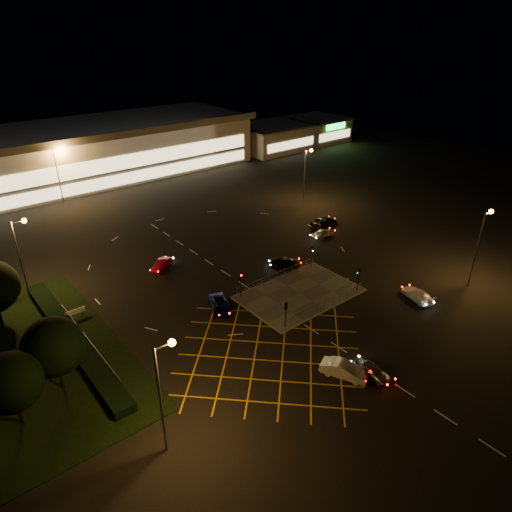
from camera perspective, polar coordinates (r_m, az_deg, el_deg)
ground at (r=56.58m, az=2.58°, el=-4.62°), size 180.00×180.00×0.00m
pedestrian_island at (r=56.50m, az=5.46°, el=-4.71°), size 14.00×9.00×0.12m
grass_verge at (r=51.45m, az=-27.17°, el=-11.72°), size 18.00×30.00×0.08m
hedge at (r=51.83m, az=-21.96°, el=-9.56°), size 2.00×26.00×1.00m
supermarket at (r=105.71m, az=-20.64°, el=12.15°), size 72.00×26.50×10.50m
retail_unit_a at (r=121.91m, az=2.12°, el=14.63°), size 18.80×14.80×6.35m
retail_unit_b at (r=132.73m, az=7.55°, el=15.47°), size 14.80×14.80×6.35m
streetlight_sw at (r=34.90m, az=-11.44°, el=-15.31°), size 1.78×0.56×10.03m
streetlight_se at (r=61.49m, az=26.31°, el=2.03°), size 1.78×0.56×10.03m
streetlight_nw at (r=59.18m, az=-27.26°, el=0.87°), size 1.78×0.56×10.03m
streetlight_ne at (r=82.76m, az=6.33°, el=10.76°), size 1.78×0.56×10.03m
streetlight_far_left at (r=89.78m, az=-23.38°, el=10.02°), size 1.78×0.56×10.03m
streetlight_far_right at (r=108.66m, az=-2.86°, el=14.86°), size 1.78×0.56×10.03m
signal_sw at (r=49.32m, az=3.75°, el=-6.69°), size 0.28×0.30×3.15m
signal_se at (r=57.03m, az=12.70°, el=-2.29°), size 0.28×0.30×3.15m
signal_nw at (r=54.51m, az=-1.92°, el=-3.05°), size 0.28×0.30×3.15m
signal_ne at (r=61.57m, az=7.01°, el=0.52°), size 0.28×0.30×3.15m
tree_a at (r=42.35m, az=-28.33°, el=-13.75°), size 5.04×5.04×6.86m
tree_e at (r=44.15m, az=-24.00°, el=-10.34°), size 5.40×5.40×7.35m
car_near_silver at (r=45.59m, az=14.36°, el=-13.69°), size 1.49×3.63×1.23m
car_queue_white at (r=44.90m, az=11.00°, el=-13.79°), size 3.37×4.76×1.49m
car_left_blue at (r=53.31m, az=-4.54°, el=-6.06°), size 3.73×5.14×1.30m
car_far_dkgrey at (r=62.33m, az=3.65°, el=-0.77°), size 4.53×3.67×1.23m
car_right_silver at (r=71.62m, az=8.35°, el=2.87°), size 3.67×1.53×1.24m
car_circ_red at (r=62.97m, az=-11.67°, el=-1.02°), size 3.86×3.09×1.23m
car_east_grey at (r=75.93m, az=8.47°, el=4.36°), size 5.04×2.64×1.35m
car_approach_white at (r=58.31m, az=19.54°, el=-4.56°), size 2.90×4.75×1.29m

